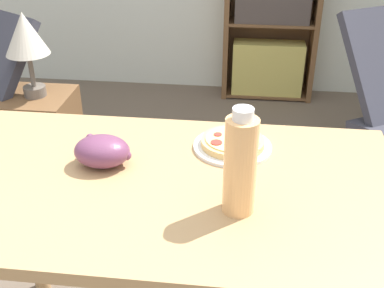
% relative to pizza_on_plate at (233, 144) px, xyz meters
% --- Properties ---
extents(dining_table, '(1.28, 0.73, 0.78)m').
position_rel_pizza_on_plate_xyz_m(dining_table, '(-0.17, -0.20, -0.13)').
color(dining_table, tan).
rests_on(dining_table, ground_plane).
extents(pizza_on_plate, '(0.23, 0.23, 0.04)m').
position_rel_pizza_on_plate_xyz_m(pizza_on_plate, '(0.00, 0.00, 0.00)').
color(pizza_on_plate, white).
rests_on(pizza_on_plate, dining_table).
extents(grape_bunch, '(0.16, 0.12, 0.09)m').
position_rel_pizza_on_plate_xyz_m(grape_bunch, '(-0.36, -0.14, 0.03)').
color(grape_bunch, '#6B3856').
rests_on(grape_bunch, dining_table).
extents(drink_bottle, '(0.08, 0.08, 0.27)m').
position_rel_pizza_on_plate_xyz_m(drink_bottle, '(0.03, -0.30, 0.11)').
color(drink_bottle, '#EFB270').
rests_on(drink_bottle, dining_table).
extents(side_table, '(0.34, 0.34, 0.52)m').
position_rel_pizza_on_plate_xyz_m(side_table, '(-1.02, 0.87, -0.53)').
color(side_table, brown).
rests_on(side_table, ground_plane).
extents(table_lamp, '(0.21, 0.21, 0.42)m').
position_rel_pizza_on_plate_xyz_m(table_lamp, '(-1.02, 0.87, 0.03)').
color(table_lamp, '#665B51').
rests_on(table_lamp, side_table).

